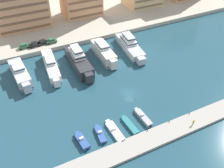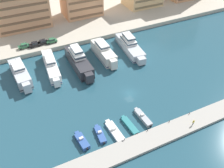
{
  "view_description": "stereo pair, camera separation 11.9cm",
  "coord_description": "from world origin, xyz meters",
  "px_view_note": "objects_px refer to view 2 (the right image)",
  "views": [
    {
      "loc": [
        -30.08,
        -49.01,
        50.5
      ],
      "look_at": [
        -4.19,
        3.62,
        2.5
      ],
      "focal_mm": 40.0,
      "sensor_mm": 36.0,
      "label": 1
    },
    {
      "loc": [
        -29.98,
        -49.06,
        50.5
      ],
      "look_at": [
        -4.19,
        3.62,
        2.5
      ],
      "focal_mm": 40.0,
      "sensor_mm": 36.0,
      "label": 2
    }
  ],
  "objects_px": {
    "yacht_white_left": "(51,66)",
    "car_black_left": "(35,44)",
    "yacht_charcoal_mid_left": "(79,61)",
    "car_green_far_left": "(24,46)",
    "car_green_center_left": "(52,41)",
    "motorboat_grey_center": "(143,117)",
    "car_black_mid_left": "(42,42)",
    "motorboat_blue_far_left": "(82,141)",
    "yacht_silver_center": "(130,46)",
    "yacht_silver_far_left": "(20,74)",
    "yacht_ivory_center_left": "(104,52)",
    "pedestrian_near_edge": "(194,122)",
    "motorboat_blue_left": "(100,134)",
    "motorboat_teal_center_left": "(130,125)",
    "motorboat_white_mid_left": "(115,131)"
  },
  "relations": [
    {
      "from": "motorboat_white_mid_left",
      "to": "motorboat_grey_center",
      "type": "distance_m",
      "value": 9.07
    },
    {
      "from": "yacht_charcoal_mid_left",
      "to": "car_black_left",
      "type": "height_order",
      "value": "yacht_charcoal_mid_left"
    },
    {
      "from": "motorboat_blue_left",
      "to": "car_black_mid_left",
      "type": "distance_m",
      "value": 48.95
    },
    {
      "from": "motorboat_blue_left",
      "to": "car_green_far_left",
      "type": "distance_m",
      "value": 49.99
    },
    {
      "from": "yacht_silver_center",
      "to": "pedestrian_near_edge",
      "type": "xyz_separation_m",
      "value": [
        -3.82,
        -40.78,
        -0.26
      ]
    },
    {
      "from": "yacht_charcoal_mid_left",
      "to": "car_green_far_left",
      "type": "relative_size",
      "value": 5.03
    },
    {
      "from": "motorboat_teal_center_left",
      "to": "yacht_white_left",
      "type": "bearing_deg",
      "value": 108.99
    },
    {
      "from": "yacht_silver_center",
      "to": "motorboat_teal_center_left",
      "type": "relative_size",
      "value": 2.92
    },
    {
      "from": "yacht_charcoal_mid_left",
      "to": "car_black_mid_left",
      "type": "xyz_separation_m",
      "value": [
        -8.14,
        17.82,
        0.19
      ]
    },
    {
      "from": "motorboat_grey_center",
      "to": "car_black_left",
      "type": "height_order",
      "value": "car_black_left"
    },
    {
      "from": "car_black_mid_left",
      "to": "car_green_center_left",
      "type": "bearing_deg",
      "value": -7.78
    },
    {
      "from": "yacht_silver_far_left",
      "to": "car_green_far_left",
      "type": "distance_m",
      "value": 16.85
    },
    {
      "from": "pedestrian_near_edge",
      "to": "motorboat_grey_center",
      "type": "bearing_deg",
      "value": 141.67
    },
    {
      "from": "yacht_white_left",
      "to": "pedestrian_near_edge",
      "type": "bearing_deg",
      "value": -57.22
    },
    {
      "from": "yacht_charcoal_mid_left",
      "to": "motorboat_white_mid_left",
      "type": "bearing_deg",
      "value": -93.66
    },
    {
      "from": "yacht_silver_center",
      "to": "car_green_far_left",
      "type": "xyz_separation_m",
      "value": [
        -36.17,
        16.29,
        0.65
      ]
    },
    {
      "from": "yacht_ivory_center_left",
      "to": "car_green_center_left",
      "type": "bearing_deg",
      "value": 132.84
    },
    {
      "from": "car_green_center_left",
      "to": "motorboat_white_mid_left",
      "type": "bearing_deg",
      "value": -86.92
    },
    {
      "from": "yacht_silver_center",
      "to": "car_green_center_left",
      "type": "height_order",
      "value": "yacht_silver_center"
    },
    {
      "from": "motorboat_blue_far_left",
      "to": "yacht_white_left",
      "type": "bearing_deg",
      "value": 87.34
    },
    {
      "from": "motorboat_white_mid_left",
      "to": "car_green_center_left",
      "type": "distance_m",
      "value": 49.14
    },
    {
      "from": "car_black_left",
      "to": "motorboat_blue_left",
      "type": "bearing_deg",
      "value": -83.6
    },
    {
      "from": "car_green_center_left",
      "to": "motorboat_grey_center",
      "type": "bearing_deg",
      "value": -76.39
    },
    {
      "from": "yacht_ivory_center_left",
      "to": "car_black_left",
      "type": "bearing_deg",
      "value": 143.1
    },
    {
      "from": "car_black_mid_left",
      "to": "car_green_center_left",
      "type": "height_order",
      "value": "same"
    },
    {
      "from": "yacht_ivory_center_left",
      "to": "car_green_far_left",
      "type": "relative_size",
      "value": 4.26
    },
    {
      "from": "car_black_left",
      "to": "car_black_mid_left",
      "type": "relative_size",
      "value": 0.99
    },
    {
      "from": "yacht_silver_center",
      "to": "yacht_silver_far_left",
      "type": "bearing_deg",
      "value": 179.95
    },
    {
      "from": "yacht_ivory_center_left",
      "to": "motorboat_teal_center_left",
      "type": "relative_size",
      "value": 2.4
    },
    {
      "from": "yacht_silver_far_left",
      "to": "motorboat_blue_left",
      "type": "distance_m",
      "value": 35.57
    },
    {
      "from": "yacht_white_left",
      "to": "motorboat_blue_left",
      "type": "distance_m",
      "value": 33.36
    },
    {
      "from": "yacht_ivory_center_left",
      "to": "pedestrian_near_edge",
      "type": "distance_m",
      "value": 41.06
    },
    {
      "from": "car_black_mid_left",
      "to": "pedestrian_near_edge",
      "type": "relative_size",
      "value": 2.5
    },
    {
      "from": "motorboat_blue_left",
      "to": "car_black_mid_left",
      "type": "xyz_separation_m",
      "value": [
        -2.33,
        48.84,
        2.24
      ]
    },
    {
      "from": "yacht_silver_far_left",
      "to": "car_black_left",
      "type": "xyz_separation_m",
      "value": [
        8.19,
        15.63,
        0.59
      ]
    },
    {
      "from": "yacht_charcoal_mid_left",
      "to": "yacht_silver_center",
      "type": "distance_m",
      "value": 21.2
    },
    {
      "from": "motorboat_grey_center",
      "to": "yacht_charcoal_mid_left",
      "type": "bearing_deg",
      "value": 102.79
    },
    {
      "from": "yacht_silver_far_left",
      "to": "yacht_silver_center",
      "type": "distance_m",
      "value": 40.56
    },
    {
      "from": "car_green_far_left",
      "to": "motorboat_white_mid_left",
      "type": "bearing_deg",
      "value": -75.33
    },
    {
      "from": "car_green_far_left",
      "to": "motorboat_grey_center",
      "type": "bearing_deg",
      "value": -65.74
    },
    {
      "from": "yacht_charcoal_mid_left",
      "to": "car_black_left",
      "type": "distance_m",
      "value": 20.74
    },
    {
      "from": "yacht_silver_center",
      "to": "car_black_left",
      "type": "bearing_deg",
      "value": 154.16
    },
    {
      "from": "yacht_white_left",
      "to": "car_black_left",
      "type": "height_order",
      "value": "yacht_white_left"
    },
    {
      "from": "yacht_white_left",
      "to": "car_black_left",
      "type": "relative_size",
      "value": 4.9
    },
    {
      "from": "motorboat_teal_center_left",
      "to": "motorboat_grey_center",
      "type": "xyz_separation_m",
      "value": [
        4.56,
        0.83,
        0.14
      ]
    },
    {
      "from": "yacht_white_left",
      "to": "motorboat_teal_center_left",
      "type": "relative_size",
      "value": 2.73
    },
    {
      "from": "motorboat_blue_left",
      "to": "motorboat_white_mid_left",
      "type": "bearing_deg",
      "value": -9.78
    },
    {
      "from": "motorboat_blue_left",
      "to": "pedestrian_near_edge",
      "type": "relative_size",
      "value": 3.81
    },
    {
      "from": "motorboat_grey_center",
      "to": "pedestrian_near_edge",
      "type": "distance_m",
      "value": 13.19
    },
    {
      "from": "car_black_mid_left",
      "to": "car_green_center_left",
      "type": "xyz_separation_m",
      "value": [
        3.47,
        -0.47,
        0.0
      ]
    }
  ]
}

